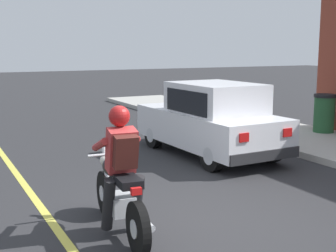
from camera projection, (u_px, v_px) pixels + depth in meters
name	position (u px, v px, depth m)	size (l,w,h in m)	color
ground_plane	(203.00, 222.00, 6.25)	(80.00, 80.00, 0.00)	#2B2B2D
sidewalk_curb	(317.00, 142.00, 11.14)	(2.60, 22.00, 0.14)	#ADAAA3
lane_stripe	(23.00, 182.00, 8.06)	(0.12, 19.80, 0.01)	#D1C64C
motorcycle_with_rider	(120.00, 181.00, 5.77)	(0.59, 2.02, 1.62)	black
car_hatchback	(210.00, 120.00, 9.99)	(1.75, 3.83, 1.57)	black
trash_bin	(324.00, 113.00, 12.00)	(0.56, 0.56, 0.98)	#23512D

